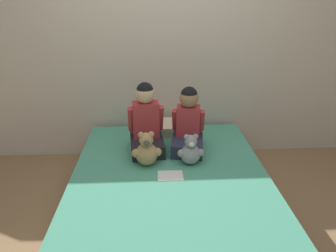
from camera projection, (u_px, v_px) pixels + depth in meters
ground_plane at (170, 206)px, 2.70m from camera, size 14.00×14.00×0.00m
wall_behind_bed at (164, 46)px, 3.15m from camera, size 8.00×0.06×2.50m
bed at (170, 189)px, 2.63m from camera, size 1.66×1.94×0.38m
child_on_left at (146, 124)px, 2.79m from camera, size 0.35×0.42×0.66m
child_on_right at (188, 125)px, 2.82m from camera, size 0.34×0.44×0.61m
teddy_bear_held_by_left_child at (147, 151)px, 2.60m from camera, size 0.26×0.20×0.31m
teddy_bear_held_by_right_child at (191, 151)px, 2.62m from camera, size 0.24×0.18×0.28m
pillow_at_headboard at (166, 128)px, 3.24m from camera, size 0.54×0.32×0.11m
sign_card at (170, 175)px, 2.48m from camera, size 0.21×0.15×0.00m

